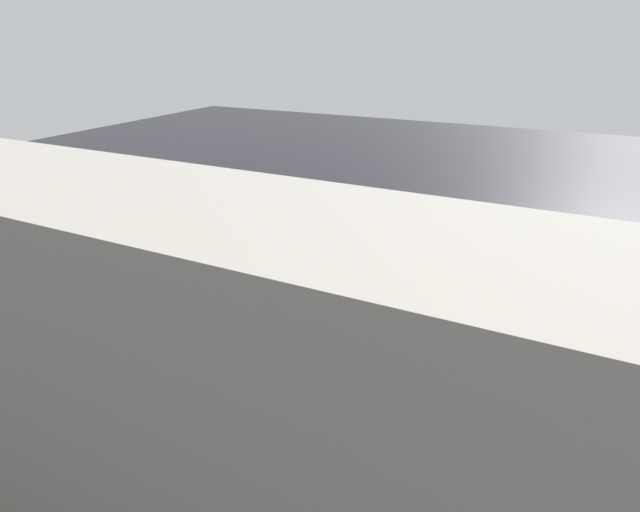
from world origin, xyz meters
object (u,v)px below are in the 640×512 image
object	(u,v)px
moving_hatchback	(368,239)
sign_post	(189,255)
fire_hydrant	(250,285)
pedestrian	(233,260)

from	to	relation	value
moving_hatchback	sign_post	size ratio (longest dim) A/B	1.75
moving_hatchback	sign_post	xyz separation A→B (m)	(3.29, 4.38, 0.55)
fire_hydrant	sign_post	distance (m)	1.95
fire_hydrant	pedestrian	xyz separation A→B (m)	(0.68, -0.23, 0.56)
pedestrian	sign_post	size ratio (longest dim) A/B	0.68
fire_hydrant	sign_post	size ratio (longest dim) A/B	0.33
fire_hydrant	moving_hatchback	bearing A→B (deg)	-124.68
pedestrian	sign_post	xyz separation A→B (m)	(0.37, 1.38, 0.62)
moving_hatchback	sign_post	world-z (taller)	sign_post
fire_hydrant	sign_post	world-z (taller)	sign_post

